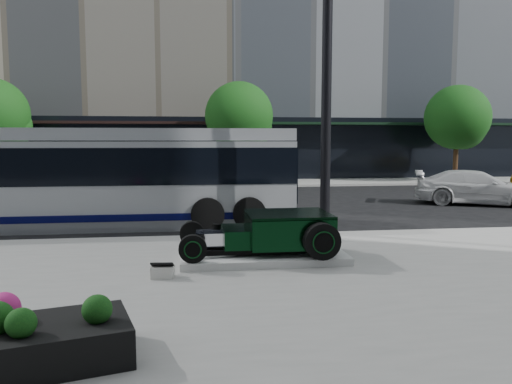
{
  "coord_description": "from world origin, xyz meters",
  "views": [
    {
      "loc": [
        -1.86,
        -14.93,
        2.6
      ],
      "look_at": [
        -0.06,
        -1.73,
        1.2
      ],
      "focal_mm": 35.0,
      "sensor_mm": 36.0,
      "label": 1
    }
  ],
  "objects": [
    {
      "name": "street_trees",
      "position": [
        1.15,
        13.07,
        3.77
      ],
      "size": [
        29.8,
        3.8,
        5.7
      ],
      "color": "black",
      "rests_on": "sidewalk_far"
    },
    {
      "name": "lamppost",
      "position": [
        1.72,
        -2.2,
        4.11
      ],
      "size": [
        0.47,
        0.47,
        8.63
      ],
      "color": "black",
      "rests_on": "sidewalk_near"
    },
    {
      "name": "hot_rod",
      "position": [
        -0.01,
        -4.78,
        0.7
      ],
      "size": [
        3.22,
        2.0,
        0.81
      ],
      "color": "black",
      "rests_on": "display_plinth"
    },
    {
      "name": "flower_planter",
      "position": [
        -3.67,
        -9.4,
        0.39
      ],
      "size": [
        2.46,
        1.67,
        0.73
      ],
      "color": "black",
      "rests_on": "sidewalk_near"
    },
    {
      "name": "white_sedan",
      "position": [
        9.62,
        3.62,
        0.69
      ],
      "size": [
        5.1,
        3.69,
        1.37
      ],
      "primitive_type": "imported",
      "rotation": [
        0.0,
        0.0,
        1.15
      ],
      "color": "silver",
      "rests_on": "ground"
    },
    {
      "name": "info_plaque",
      "position": [
        -2.34,
        -5.99,
        0.24
      ],
      "size": [
        0.43,
        0.34,
        0.31
      ],
      "color": "silver",
      "rests_on": "sidewalk_near"
    },
    {
      "name": "transit_bus",
      "position": [
        -4.71,
        0.51,
        1.49
      ],
      "size": [
        12.12,
        2.88,
        2.92
      ],
      "color": "#ADB1B7",
      "rests_on": "ground"
    },
    {
      "name": "ground",
      "position": [
        0.0,
        0.0,
        0.0
      ],
      "size": [
        120.0,
        120.0,
        0.0
      ],
      "primitive_type": "plane",
      "color": "black",
      "rests_on": "ground"
    },
    {
      "name": "sidewalk_far",
      "position": [
        0.0,
        14.0,
        0.06
      ],
      "size": [
        70.0,
        4.0,
        0.12
      ],
      "primitive_type": "cube",
      "color": "gray",
      "rests_on": "ground"
    },
    {
      "name": "display_plinth",
      "position": [
        -0.34,
        -4.78,
        0.2
      ],
      "size": [
        3.4,
        1.8,
        0.15
      ],
      "primitive_type": "cube",
      "color": "silver",
      "rests_on": "sidewalk_near"
    }
  ]
}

